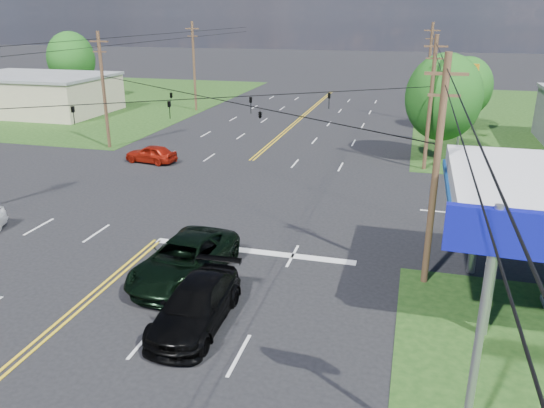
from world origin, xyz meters
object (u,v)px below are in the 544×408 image
(pole_nw, at_px, (104,89))
(tree_right_a, at_px, (444,97))
(pole_ne, at_px, (430,102))
(pole_left_far, at_px, (194,65))
(polesign_se, at_px, (489,275))
(suv_black, at_px, (196,305))
(pole_right_far, at_px, (428,72))
(pickup_dkgreen, at_px, (185,260))
(tree_far_l, at_px, (71,59))
(retail_nw, at_px, (37,95))
(tree_right_b, at_px, (466,87))
(pole_se, at_px, (436,171))

(pole_nw, height_order, tree_right_a, pole_nw)
(pole_ne, height_order, pole_left_far, pole_left_far)
(pole_ne, bearing_deg, polesign_se, -88.27)
(pole_left_far, relative_size, suv_black, 1.83)
(pole_right_far, xyz_separation_m, pickup_dkgreen, (-10.00, -39.33, -4.30))
(tree_far_l, bearing_deg, tree_right_a, -23.50)
(pole_right_far, xyz_separation_m, polesign_se, (0.85, -47.05, 0.31))
(pole_ne, relative_size, suv_black, 1.74)
(suv_black, bearing_deg, pole_ne, 70.04)
(pole_left_far, bearing_deg, tree_far_l, 168.11)
(retail_nw, xyz_separation_m, suv_black, (34.89, -36.57, -1.21))
(pole_nw, relative_size, suv_black, 1.74)
(tree_right_a, relative_size, tree_right_b, 1.15)
(tree_far_l, relative_size, polesign_se, 1.23)
(tree_far_l, xyz_separation_m, polesign_se, (45.85, -51.05, 0.29))
(polesign_se, bearing_deg, pole_left_far, 119.71)
(tree_far_l, distance_m, suv_black, 59.58)
(tree_right_a, xyz_separation_m, polesign_se, (-0.15, -31.05, 0.61))
(pole_ne, relative_size, pole_right_far, 0.95)
(retail_nw, bearing_deg, tree_right_a, -12.80)
(pole_ne, bearing_deg, tree_right_b, 76.87)
(retail_nw, relative_size, pole_se, 1.68)
(pole_se, height_order, pole_left_far, pole_left_far)
(pole_se, bearing_deg, pole_nw, 145.30)
(tree_right_b, distance_m, polesign_se, 43.15)
(pole_right_far, bearing_deg, polesign_se, -88.97)
(pole_nw, distance_m, pole_right_far, 32.20)
(pole_ne, distance_m, tree_right_a, 3.16)
(pickup_dkgreen, bearing_deg, tree_right_a, 68.88)
(pole_right_far, distance_m, polesign_se, 47.06)
(suv_black, bearing_deg, pole_right_far, 78.24)
(pole_nw, xyz_separation_m, tree_right_a, (27.00, 3.00, -0.05))
(polesign_se, bearing_deg, pole_nw, 133.75)
(pole_left_far, xyz_separation_m, tree_far_l, (-19.00, 4.00, 0.03))
(pole_nw, xyz_separation_m, tree_far_l, (-19.00, 23.00, 0.28))
(pole_se, xyz_separation_m, pole_left_far, (-26.00, 37.00, 0.25))
(pole_nw, distance_m, tree_right_b, 33.10)
(pole_se, distance_m, pickup_dkgreen, 11.03)
(pole_left_far, bearing_deg, retail_nw, -160.56)
(pole_ne, xyz_separation_m, polesign_se, (0.85, -28.05, 0.57))
(pole_right_far, xyz_separation_m, tree_right_b, (3.50, -4.00, -0.95))
(pole_left_far, bearing_deg, pole_ne, -36.16)
(retail_nw, height_order, suv_black, retail_nw)
(tree_far_l, bearing_deg, pickup_dkgreen, -51.07)
(retail_nw, distance_m, pole_left_far, 18.30)
(tree_far_l, bearing_deg, pole_right_far, -5.08)
(pole_se, bearing_deg, suv_black, -145.50)
(pole_ne, xyz_separation_m, pole_left_far, (-26.00, 19.00, 0.25))
(tree_right_b, bearing_deg, pole_right_far, 131.19)
(pole_se, distance_m, pole_ne, 18.00)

